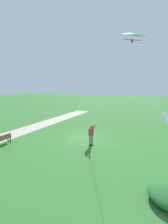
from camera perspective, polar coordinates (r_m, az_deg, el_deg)
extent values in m
plane|color=#33702D|center=(14.56, 0.68, -9.88)|extent=(120.00, 120.00, 0.00)
cube|color=#B7AD99|center=(17.15, -25.98, -7.78)|extent=(5.18, 32.09, 0.02)
cube|color=#232328|center=(13.09, 3.08, -12.14)|extent=(0.26, 0.20, 0.06)
cylinder|color=slate|center=(12.95, 3.04, -10.40)|extent=(0.14, 0.14, 0.82)
cube|color=#232328|center=(12.93, 2.31, -12.42)|extent=(0.26, 0.20, 0.06)
cylinder|color=slate|center=(12.79, 2.26, -10.66)|extent=(0.14, 0.14, 0.82)
cube|color=red|center=(12.63, 2.68, -7.51)|extent=(0.37, 0.46, 0.60)
sphere|color=#996B4C|center=(12.50, 2.70, -5.50)|extent=(0.22, 0.22, 0.22)
ellipsoid|color=tan|center=(12.50, 2.65, -5.32)|extent=(0.30, 0.30, 0.13)
cylinder|color=red|center=(12.41, 3.71, -5.68)|extent=(0.39, 0.51, 0.43)
cylinder|color=red|center=(12.29, 3.13, -5.83)|extent=(0.56, 0.12, 0.43)
sphere|color=#996B4C|center=(12.21, 3.96, -5.32)|extent=(0.10, 0.10, 0.10)
pyramid|color=green|center=(10.53, 16.85, 25.10)|extent=(1.34, 1.24, 0.39)
cone|color=red|center=(10.22, 17.72, 23.94)|extent=(0.28, 0.28, 0.22)
cylinder|color=black|center=(10.25, 17.76, 24.54)|extent=(0.93, 0.74, 0.02)
cylinder|color=silver|center=(10.78, 9.93, 7.91)|extent=(2.72, 1.33, 5.73)
cube|color=olive|center=(14.68, -28.59, -9.15)|extent=(0.57, 1.53, 0.05)
cube|color=olive|center=(14.46, -28.23, -8.46)|extent=(0.17, 1.50, 0.40)
cube|color=#2D2D33|center=(15.23, -26.77, -9.20)|extent=(0.06, 0.06, 0.45)
cube|color=#2D2D33|center=(14.98, -26.03, -9.46)|extent=(0.06, 0.06, 0.45)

